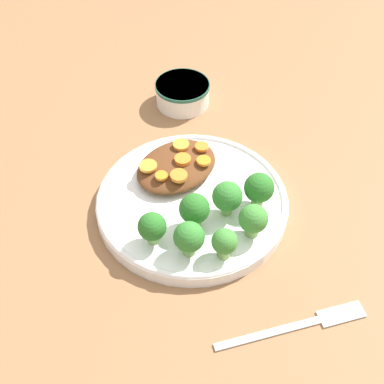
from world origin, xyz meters
name	(u,v)px	position (x,y,z in m)	size (l,w,h in m)	color
ground_plane	(192,208)	(0.00, 0.00, 0.00)	(4.00, 4.00, 0.00)	#8C603D
plate	(192,202)	(0.00, 0.00, 0.01)	(0.29, 0.29, 0.02)	white
dip_bowl	(182,92)	(0.16, 0.20, 0.02)	(0.10, 0.10, 0.04)	white
stew_mound	(176,166)	(0.02, 0.06, 0.03)	(0.14, 0.10, 0.02)	#5B3319
broccoli_floret_0	(194,210)	(-0.03, -0.04, 0.05)	(0.04, 0.04, 0.06)	#7FA85B
broccoli_floret_1	(227,197)	(0.02, -0.05, 0.05)	(0.04, 0.04, 0.06)	#7FA85B
broccoli_floret_2	(152,227)	(-0.09, -0.02, 0.05)	(0.04, 0.04, 0.05)	#7FA85B
broccoli_floret_3	(189,238)	(-0.07, -0.07, 0.05)	(0.04, 0.04, 0.06)	#759E51
broccoli_floret_4	(259,189)	(0.06, -0.07, 0.05)	(0.04, 0.04, 0.06)	#759E51
broccoli_floret_5	(224,243)	(-0.04, -0.10, 0.05)	(0.04, 0.04, 0.05)	#759E51
broccoli_floret_6	(253,220)	(0.02, -0.11, 0.05)	(0.04, 0.04, 0.05)	#759E51
carrot_slice_0	(183,159)	(0.03, 0.05, 0.05)	(0.03, 0.03, 0.01)	orange
carrot_slice_1	(148,166)	(-0.02, 0.08, 0.05)	(0.03, 0.03, 0.00)	orange
carrot_slice_2	(204,161)	(0.05, 0.03, 0.05)	(0.02, 0.02, 0.00)	orange
carrot_slice_3	(180,175)	(0.00, 0.03, 0.05)	(0.03, 0.03, 0.01)	orange
carrot_slice_4	(161,176)	(-0.02, 0.05, 0.05)	(0.02, 0.02, 0.00)	orange
carrot_slice_5	(181,145)	(0.05, 0.08, 0.05)	(0.03, 0.03, 0.01)	orange
carrot_slice_6	(202,147)	(0.07, 0.05, 0.05)	(0.02, 0.02, 0.01)	orange
fork	(306,323)	(-0.03, -0.24, 0.00)	(0.19, 0.11, 0.01)	silver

